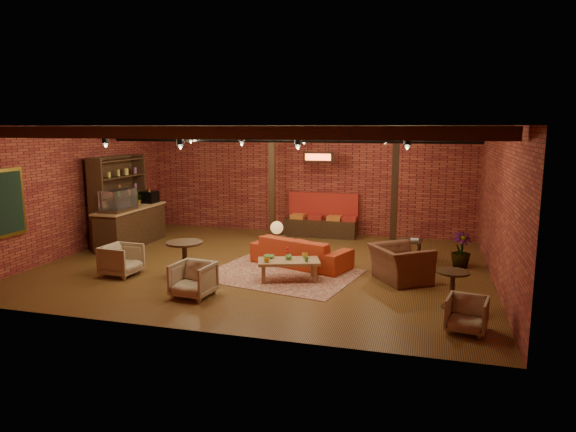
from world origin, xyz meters
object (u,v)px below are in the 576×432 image
(sofa, at_px, (301,251))
(armchair_right, at_px, (400,258))
(side_table_book, at_px, (410,241))
(armchair_b, at_px, (193,278))
(round_table_left, at_px, (185,254))
(armchair_far, at_px, (467,313))
(coffee_table, at_px, (288,262))
(armchair_a, at_px, (121,258))
(side_table_lamp, at_px, (277,231))
(round_table_right, at_px, (452,283))
(plant_tall, at_px, (463,215))

(sofa, height_order, armchair_right, armchair_right)
(side_table_book, bearing_deg, armchair_b, -136.94)
(round_table_left, xyz_separation_m, armchair_far, (5.57, -1.42, -0.23))
(coffee_table, distance_m, armchair_a, 3.63)
(side_table_lamp, relative_size, armchair_a, 1.29)
(sofa, height_order, armchair_far, sofa)
(sofa, bearing_deg, coffee_table, 110.59)
(round_table_right, relative_size, armchair_far, 1.10)
(armchair_right, distance_m, round_table_right, 1.71)
(armchair_b, height_order, side_table_book, armchair_b)
(coffee_table, height_order, armchair_right, armchair_right)
(armchair_a, xyz_separation_m, armchair_right, (5.84, 1.17, 0.13))
(sofa, distance_m, plant_tall, 3.76)
(armchair_b, relative_size, round_table_right, 1.08)
(coffee_table, height_order, plant_tall, plant_tall)
(armchair_right, xyz_separation_m, armchair_far, (1.17, -2.45, -0.19))
(sofa, xyz_separation_m, plant_tall, (3.56, 0.84, 0.87))
(armchair_far, bearing_deg, side_table_book, 115.61)
(coffee_table, bearing_deg, sofa, 91.07)
(sofa, distance_m, armchair_a, 3.99)
(side_table_book, relative_size, plant_tall, 0.24)
(side_table_book, bearing_deg, round_table_right, -73.95)
(armchair_a, relative_size, armchair_far, 1.20)
(round_table_right, bearing_deg, side_table_lamp, 149.57)
(sofa, distance_m, side_table_lamp, 0.83)
(armchair_a, height_order, armchair_b, armchair_a)
(armchair_right, height_order, plant_tall, plant_tall)
(armchair_right, xyz_separation_m, side_table_book, (0.14, 1.54, 0.02))
(sofa, bearing_deg, side_table_book, -139.84)
(armchair_b, xyz_separation_m, side_table_book, (3.85, 3.60, 0.16))
(sofa, xyz_separation_m, side_table_lamp, (-0.67, 0.29, 0.39))
(sofa, distance_m, coffee_table, 1.19)
(armchair_b, distance_m, round_table_right, 4.74)
(side_table_book, bearing_deg, armchair_far, -75.48)
(sofa, xyz_separation_m, round_table_right, (3.27, -2.03, 0.11))
(round_table_right, distance_m, armchair_far, 1.08)
(armchair_right, height_order, round_table_right, armchair_right)
(sofa, relative_size, coffee_table, 1.65)
(sofa, height_order, armchair_b, armchair_b)
(armchair_b, bearing_deg, coffee_table, 52.05)
(sofa, height_order, side_table_lamp, side_table_lamp)
(armchair_right, relative_size, side_table_book, 1.95)
(armchair_far, height_order, plant_tall, plant_tall)
(round_table_left, height_order, side_table_book, round_table_left)
(sofa, height_order, plant_tall, plant_tall)
(coffee_table, distance_m, side_table_book, 3.20)
(coffee_table, bearing_deg, side_table_lamp, 115.06)
(armchair_b, bearing_deg, armchair_far, 1.60)
(coffee_table, xyz_separation_m, plant_tall, (3.54, 2.03, 0.82))
(armchair_a, distance_m, armchair_b, 2.31)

